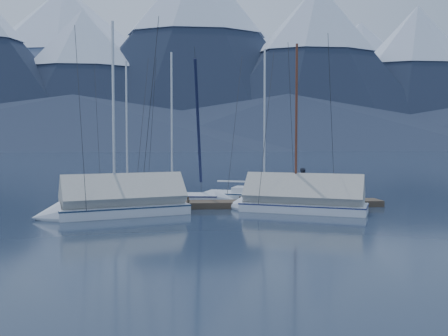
% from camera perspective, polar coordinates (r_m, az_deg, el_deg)
% --- Properties ---
extents(ground, '(1000.00, 1000.00, 0.00)m').
position_cam_1_polar(ground, '(24.63, 0.43, -5.36)').
color(ground, black).
rests_on(ground, ground).
extents(mountain_range, '(877.00, 584.00, 150.50)m').
position_cam_1_polar(mountain_range, '(398.57, -4.42, 10.93)').
color(mountain_range, '#475675').
rests_on(mountain_range, ground).
extents(dock, '(18.00, 1.50, 0.54)m').
position_cam_1_polar(dock, '(26.59, 0.00, -4.50)').
color(dock, '#382D23').
rests_on(dock, ground).
extents(mooring_posts, '(15.12, 1.52, 0.35)m').
position_cam_1_polar(mooring_posts, '(26.52, -1.08, -4.00)').
color(mooring_posts, '#382D23').
rests_on(mooring_posts, ground).
extents(sailboat_open_left, '(7.36, 3.70, 9.37)m').
position_cam_1_polar(sailboat_open_left, '(29.48, -10.57, -3.71)').
color(sailboat_open_left, silver).
rests_on(sailboat_open_left, ground).
extents(sailboat_open_mid, '(7.78, 3.51, 9.96)m').
position_cam_1_polar(sailboat_open_mid, '(29.12, -5.22, -3.73)').
color(sailboat_open_mid, silver).
rests_on(sailboat_open_mid, ground).
extents(sailboat_open_right, '(8.05, 4.82, 10.29)m').
position_cam_1_polar(sailboat_open_right, '(29.64, 5.89, -3.60)').
color(sailboat_open_right, silver).
rests_on(sailboat_open_right, ground).
extents(sailboat_covered_near, '(7.71, 5.18, 9.70)m').
position_cam_1_polar(sailboat_covered_near, '(25.27, 8.26, -4.07)').
color(sailboat_covered_near, white).
rests_on(sailboat_covered_near, ground).
extents(sailboat_covered_far, '(7.77, 4.51, 10.46)m').
position_cam_1_polar(sailboat_covered_far, '(24.09, -13.37, -4.41)').
color(sailboat_covered_far, silver).
rests_on(sailboat_covered_far, ground).
extents(person, '(0.50, 0.71, 1.84)m').
position_cam_1_polar(person, '(27.51, 9.53, -1.89)').
color(person, black).
rests_on(person, dock).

